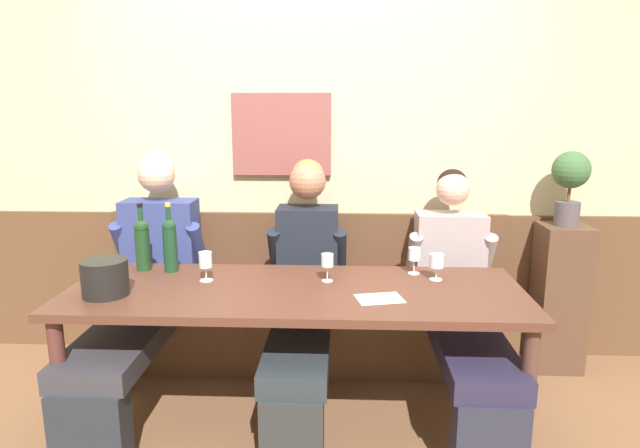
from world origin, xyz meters
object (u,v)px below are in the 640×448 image
(wine_bottle_amber_mid, at_px, (170,243))
(wine_bottle_green_tall, at_px, (142,243))
(person_left_seat, at_px, (460,294))
(wine_glass_near_bucket, at_px, (205,261))
(potted_plant, at_px, (570,180))
(person_center_left_seat, at_px, (304,281))
(person_center_right_seat, at_px, (144,280))
(wall_bench, at_px, (306,322))
(wine_glass_mid_left, at_px, (414,256))
(dining_table, at_px, (295,304))
(ice_bucket, at_px, (105,277))
(wine_glass_center_front, at_px, (327,262))
(wine_glass_right_end, at_px, (437,262))

(wine_bottle_amber_mid, relative_size, wine_bottle_green_tall, 1.02)
(person_left_seat, bearing_deg, wine_glass_near_bucket, -170.21)
(person_left_seat, height_order, potted_plant, potted_plant)
(person_center_left_seat, bearing_deg, potted_plant, 13.25)
(wine_glass_near_bucket, bearing_deg, person_center_left_seat, 28.70)
(person_center_right_seat, bearing_deg, person_left_seat, -0.70)
(person_center_right_seat, bearing_deg, wall_bench, 21.03)
(person_center_right_seat, distance_m, person_left_seat, 1.75)
(wine_glass_mid_left, bearing_deg, person_left_seat, 13.00)
(dining_table, distance_m, ice_bucket, 0.90)
(wine_glass_mid_left, distance_m, potted_plant, 1.11)
(person_center_left_seat, xyz_separation_m, wine_glass_center_front, (0.14, -0.24, 0.18))
(wall_bench, relative_size, wine_glass_mid_left, 17.60)
(wine_glass_near_bucket, relative_size, wine_glass_center_front, 1.05)
(person_center_right_seat, xyz_separation_m, person_left_seat, (1.75, -0.02, -0.05))
(wine_glass_mid_left, bearing_deg, wine_glass_right_end, -44.67)
(wine_glass_right_end, height_order, potted_plant, potted_plant)
(person_center_right_seat, xyz_separation_m, wine_glass_near_bucket, (0.42, -0.25, 0.19))
(wine_glass_near_bucket, distance_m, wine_glass_right_end, 1.17)
(ice_bucket, xyz_separation_m, potted_plant, (2.44, 0.86, 0.36))
(wall_bench, bearing_deg, ice_bucket, -136.96)
(wall_bench, height_order, wine_glass_center_front, wall_bench)
(wine_bottle_green_tall, bearing_deg, potted_plant, 10.51)
(wine_bottle_amber_mid, distance_m, wine_glass_center_front, 0.86)
(wine_bottle_amber_mid, distance_m, wine_glass_mid_left, 1.30)
(wine_bottle_amber_mid, relative_size, wine_glass_right_end, 2.75)
(ice_bucket, bearing_deg, person_left_seat, 14.74)
(ice_bucket, bearing_deg, person_center_right_seat, 90.66)
(wine_bottle_green_tall, height_order, wine_glass_near_bucket, wine_bottle_green_tall)
(person_center_left_seat, xyz_separation_m, wine_bottle_amber_mid, (-0.71, -0.10, 0.24))
(potted_plant, bearing_deg, wine_bottle_amber_mid, -168.24)
(wine_bottle_amber_mid, xyz_separation_m, wine_bottle_green_tall, (-0.16, 0.02, -0.01))
(person_center_right_seat, relative_size, wine_bottle_green_tall, 3.65)
(wall_bench, distance_m, person_center_left_seat, 0.50)
(person_center_right_seat, relative_size, potted_plant, 3.02)
(wine_bottle_green_tall, distance_m, potted_plant, 2.47)
(wine_bottle_green_tall, xyz_separation_m, wine_glass_center_front, (1.00, -0.16, -0.05))
(person_center_right_seat, relative_size, person_left_seat, 1.07)
(wall_bench, relative_size, wine_glass_center_front, 17.58)
(wine_glass_mid_left, relative_size, wine_glass_center_front, 1.00)
(wine_glass_right_end, bearing_deg, person_center_left_seat, 164.42)
(person_center_right_seat, distance_m, potted_plant, 2.53)
(wine_glass_right_end, xyz_separation_m, potted_plant, (0.85, 0.56, 0.35))
(wine_glass_right_end, height_order, wine_glass_center_front, wine_glass_center_front)
(person_center_left_seat, relative_size, wine_glass_right_end, 9.56)
(wine_glass_right_end, distance_m, potted_plant, 1.08)
(dining_table, height_order, wine_bottle_green_tall, wine_bottle_green_tall)
(wine_glass_center_front, bearing_deg, person_center_right_seat, 167.54)
(wine_glass_mid_left, xyz_separation_m, wine_glass_right_end, (0.10, -0.10, -0.01))
(wine_glass_mid_left, bearing_deg, wine_glass_near_bucket, -171.00)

